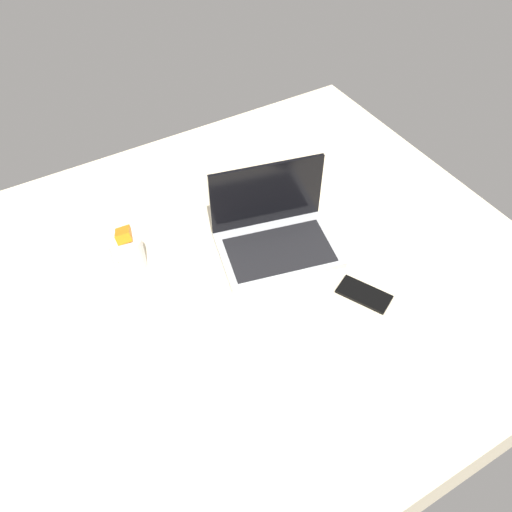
% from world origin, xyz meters
% --- Properties ---
extents(bed_mattress, '(1.80, 1.40, 0.18)m').
position_xyz_m(bed_mattress, '(0.00, 0.00, 0.09)').
color(bed_mattress, beige).
rests_on(bed_mattress, ground).
extents(laptop, '(0.37, 0.30, 0.23)m').
position_xyz_m(laptop, '(0.22, 0.05, 0.22)').
color(laptop, '#B7BABC').
rests_on(laptop, bed_mattress).
extents(snack_cup, '(0.09, 0.09, 0.14)m').
position_xyz_m(snack_cup, '(-0.17, 0.18, 0.24)').
color(snack_cup, silver).
rests_on(snack_cup, bed_mattress).
extents(cell_phone, '(0.12, 0.16, 0.01)m').
position_xyz_m(cell_phone, '(0.33, -0.23, 0.18)').
color(cell_phone, black).
rests_on(cell_phone, bed_mattress).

